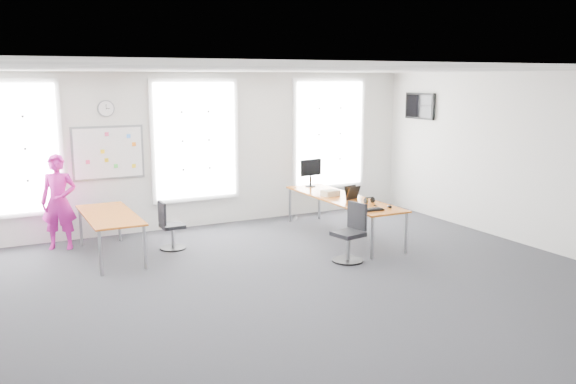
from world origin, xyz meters
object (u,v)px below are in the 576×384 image
keyboard (371,210)px  headphones (369,200)px  desk_right (343,200)px  monitor (311,170)px  chair_left (170,228)px  desk_left (110,218)px  person (59,202)px  chair_right (351,236)px

keyboard → headphones: bearing=64.6°
desk_right → monitor: monitor is taller
desk_right → chair_left: bearing=168.8°
desk_left → keyboard: size_ratio=4.49×
desk_right → desk_left: (-4.06, 0.63, -0.03)m
keyboard → monitor: (0.23, 2.43, 0.32)m
chair_left → person: (-1.65, 0.89, 0.45)m
headphones → monitor: size_ratio=0.33×
desk_left → chair_left: (0.98, -0.01, -0.29)m
desk_left → keyboard: (3.88, -1.78, 0.09)m
desk_left → headphones: headphones is taller
chair_right → chair_left: chair_right is taller
keyboard → chair_left: bearing=155.1°
desk_left → monitor: (4.11, 0.65, 0.41)m
chair_right → person: bearing=-136.2°
chair_left → headphones: 3.48m
person → keyboard: person is taller
headphones → monitor: 1.93m
chair_left → keyboard: chair_left is taller
monitor → chair_right: bearing=-113.6°
chair_left → monitor: size_ratio=1.52×
chair_left → desk_left: bearing=88.6°
desk_right → keyboard: bearing=-98.8°
desk_left → person: bearing=127.1°
chair_right → desk_right: bearing=142.1°
desk_left → chair_right: (3.36, -1.99, -0.24)m
keyboard → headphones: (0.33, 0.52, 0.04)m
keyboard → monitor: 2.47m
chair_right → monitor: bearing=153.5°
chair_right → person: (-4.03, 2.87, 0.40)m
chair_left → chair_right: bearing=-130.3°
person → headphones: person is taller
person → keyboard: bearing=-8.9°
chair_left → keyboard: 3.42m
desk_right → desk_left: 4.11m
person → chair_right: bearing=-14.1°
person → keyboard: (4.55, -2.66, -0.07)m
person → headphones: (4.88, -2.14, -0.03)m
chair_left → keyboard: bearing=-121.9°
person → monitor: person is taller
chair_left → monitor: bearing=-78.5°
desk_right → keyboard: size_ratio=6.90×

